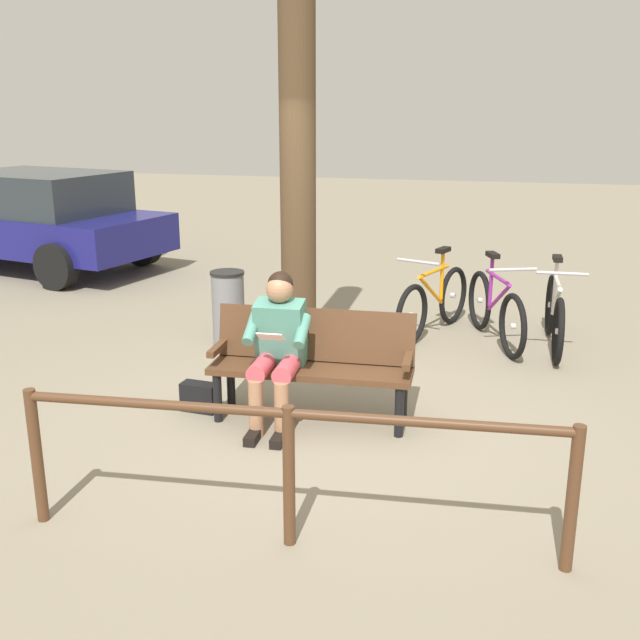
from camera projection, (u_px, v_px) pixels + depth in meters
name	position (u px, v px, depth m)	size (l,w,h in m)	color
ground_plane	(326.00, 420.00, 5.97)	(40.00, 40.00, 0.00)	gray
bench	(313.00, 357.00, 5.91)	(1.62, 0.55, 0.87)	#51331E
person_reading	(278.00, 342.00, 5.76)	(0.50, 0.78, 1.20)	#4C8C7A
handbag	(200.00, 397.00, 6.12)	(0.30, 0.14, 0.24)	black
tree_trunk	(298.00, 161.00, 6.96)	(0.34, 0.34, 3.84)	#4C3823
litter_bin	(228.00, 309.00, 7.71)	(0.35, 0.35, 0.80)	slate
bicycle_orange	(554.00, 314.00, 7.65)	(0.48, 1.68, 0.94)	black
bicycle_blue	(495.00, 310.00, 7.83)	(0.70, 1.59, 0.94)	black
bicycle_red	(434.00, 302.00, 8.12)	(0.69, 1.60, 0.94)	black
railing_fence	(289.00, 449.00, 4.13)	(3.12, 0.32, 0.85)	#51331E
parked_car	(34.00, 218.00, 11.31)	(4.49, 2.69, 1.47)	navy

